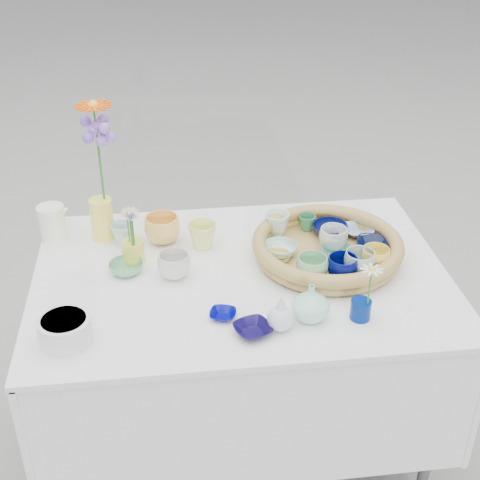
{
  "coord_description": "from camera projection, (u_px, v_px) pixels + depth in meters",
  "views": [
    {
      "loc": [
        -0.21,
        -1.69,
        1.9
      ],
      "look_at": [
        0.0,
        0.02,
        0.87
      ],
      "focal_mm": 50.0,
      "sensor_mm": 36.0,
      "label": 1
    }
  ],
  "objects": [
    {
      "name": "loose_ceramic_5",
      "position": [
        122.0,
        234.0,
        2.18
      ],
      "size": [
        0.08,
        0.08,
        0.07
      ],
      "primitive_type": "imported",
      "rotation": [
        0.0,
        0.0,
        -0.06
      ],
      "color": "#ABCEC5",
      "rests_on": "display_table"
    },
    {
      "name": "tray_ceramic_3",
      "position": [
        338.0,
        254.0,
        2.08
      ],
      "size": [
        0.11,
        0.11,
        0.03
      ],
      "primitive_type": "imported",
      "rotation": [
        0.0,
        0.0,
        0.07
      ],
      "color": "#44936D",
      "rests_on": "wicker_tray"
    },
    {
      "name": "tray_ceramic_4",
      "position": [
        312.0,
        268.0,
        1.96
      ],
      "size": [
        0.11,
        0.11,
        0.08
      ],
      "primitive_type": "imported",
      "rotation": [
        0.0,
        0.0,
        0.11
      ],
      "color": "#77BB88",
      "rests_on": "wicker_tray"
    },
    {
      "name": "daisy_posy",
      "position": [
        131.0,
        224.0,
        2.01
      ],
      "size": [
        0.1,
        0.1,
        0.14
      ],
      "primitive_type": null,
      "rotation": [
        0.0,
        0.0,
        -0.4
      ],
      "color": "silver",
      "rests_on": "daisy_cup"
    },
    {
      "name": "bud_vase_cobalt",
      "position": [
        361.0,
        310.0,
        1.83
      ],
      "size": [
        0.07,
        0.07,
        0.06
      ],
      "primitive_type": "cylinder",
      "rotation": [
        0.0,
        0.0,
        -0.36
      ],
      "color": "navy",
      "rests_on": "display_table"
    },
    {
      "name": "tray_ceramic_8",
      "position": [
        358.0,
        231.0,
        2.21
      ],
      "size": [
        0.11,
        0.11,
        0.02
      ],
      "primitive_type": "imported",
      "rotation": [
        0.0,
        0.0,
        0.14
      ],
      "color": "#8DA6C7",
      "rests_on": "wicker_tray"
    },
    {
      "name": "tray_ceramic_12",
      "position": [
        307.0,
        222.0,
        2.22
      ],
      "size": [
        0.06,
        0.06,
        0.05
      ],
      "primitive_type": "imported",
      "rotation": [
        0.0,
        0.0,
        0.1
      ],
      "color": "#2D7346",
      "rests_on": "wicker_tray"
    },
    {
      "name": "gerbera",
      "position": [
        99.0,
        154.0,
        2.09
      ],
      "size": [
        0.14,
        0.14,
        0.33
      ],
      "primitive_type": null,
      "rotation": [
        0.0,
        0.0,
        -0.06
      ],
      "color": "#FF5300",
      "rests_on": "tall_vase_yellow"
    },
    {
      "name": "fluted_bowl",
      "position": [
        65.0,
        330.0,
        1.74
      ],
      "size": [
        0.16,
        0.16,
        0.07
      ],
      "primitive_type": null,
      "rotation": [
        0.0,
        0.0,
        0.13
      ],
      "color": "silver",
      "rests_on": "display_table"
    },
    {
      "name": "ground",
      "position": [
        241.0,
        447.0,
        2.43
      ],
      "size": [
        80.0,
        80.0,
        0.0
      ],
      "primitive_type": "plane",
      "color": "#A2A298"
    },
    {
      "name": "loose_ceramic_2",
      "position": [
        126.0,
        268.0,
        2.04
      ],
      "size": [
        0.12,
        0.12,
        0.03
      ],
      "primitive_type": "imported",
      "rotation": [
        0.0,
        0.0,
        -0.15
      ],
      "color": "#66A778",
      "rests_on": "display_table"
    },
    {
      "name": "tray_ceramic_11",
      "position": [
        360.0,
        263.0,
        1.99
      ],
      "size": [
        0.11,
        0.11,
        0.07
      ],
      "primitive_type": "imported",
      "rotation": [
        0.0,
        0.0,
        0.2
      ],
      "color": "#A1C2BC",
      "rests_on": "wicker_tray"
    },
    {
      "name": "white_pitcher",
      "position": [
        52.0,
        223.0,
        2.19
      ],
      "size": [
        0.13,
        0.1,
        0.12
      ],
      "primitive_type": null,
      "rotation": [
        0.0,
        0.0,
        -0.09
      ],
      "color": "white",
      "rests_on": "display_table"
    },
    {
      "name": "loose_ceramic_1",
      "position": [
        202.0,
        235.0,
        2.15
      ],
      "size": [
        0.09,
        0.09,
        0.09
      ],
      "primitive_type": "imported",
      "rotation": [
        0.0,
        0.0,
        -0.03
      ],
      "color": "#ECEE79",
      "rests_on": "display_table"
    },
    {
      "name": "tray_ceramic_7",
      "position": [
        333.0,
        238.0,
        2.12
      ],
      "size": [
        0.11,
        0.11,
        0.07
      ],
      "primitive_type": "imported",
      "rotation": [
        0.0,
        0.0,
        0.18
      ],
      "color": "silver",
      "rests_on": "wicker_tray"
    },
    {
      "name": "tall_vase_yellow",
      "position": [
        102.0,
        219.0,
        2.19
      ],
      "size": [
        0.09,
        0.09,
        0.14
      ],
      "primitive_type": "cylinder",
      "rotation": [
        0.0,
        0.0,
        0.17
      ],
      "color": "#FFEA52",
      "rests_on": "display_table"
    },
    {
      "name": "tray_ceramic_9",
      "position": [
        342.0,
        268.0,
        1.97
      ],
      "size": [
        0.12,
        0.12,
        0.07
      ],
      "primitive_type": "imported",
      "rotation": [
        0.0,
        0.0,
        0.33
      ],
      "color": "#030850",
      "rests_on": "wicker_tray"
    },
    {
      "name": "tray_ceramic_0",
      "position": [
        330.0,
        230.0,
        2.2
      ],
      "size": [
        0.14,
        0.14,
        0.04
      ],
      "primitive_type": "imported",
      "rotation": [
        0.0,
        0.0,
        -0.29
      ],
      "color": "#071047",
      "rests_on": "wicker_tray"
    },
    {
      "name": "loose_ceramic_4",
      "position": [
        223.0,
        315.0,
        1.85
      ],
      "size": [
        0.09,
        0.09,
        0.02
      ],
      "primitive_type": "imported",
      "rotation": [
        0.0,
        0.0,
        -0.28
      ],
      "color": "#000277",
      "rests_on": "display_table"
    },
    {
      "name": "tray_ceramic_6",
      "position": [
        277.0,
        224.0,
        2.19
      ],
      "size": [
        0.1,
        0.1,
        0.08
      ],
      "primitive_type": "imported",
      "rotation": [
        0.0,
        0.0,
        -0.2
      ],
      "color": "silver",
      "rests_on": "wicker_tray"
    },
    {
      "name": "tray_ceramic_1",
      "position": [
        373.0,
        245.0,
        2.13
      ],
      "size": [
        0.13,
        0.13,
        0.03
      ],
      "primitive_type": "imported",
      "rotation": [
        0.0,
        0.0,
        -0.34
      ],
      "color": "black",
      "rests_on": "wicker_tray"
    },
    {
      "name": "tray_ceramic_5",
      "position": [
        280.0,
        250.0,
        2.09
      ],
      "size": [
        0.12,
        0.12,
        0.03
      ],
      "primitive_type": "imported",
      "rotation": [
        0.0,
        0.0,
        -0.15
      ],
      "color": "#A8DBCF",
      "rests_on": "wicker_tray"
    },
    {
      "name": "tray_ceramic_10",
      "position": [
        277.0,
        257.0,
        2.06
      ],
      "size": [
        0.1,
        0.1,
        0.03
      ],
      "primitive_type": "imported",
      "rotation": [
        0.0,
        0.0,
        0.27
      ],
      "color": "#DEC059",
      "rests_on": "wicker_tray"
    },
    {
      "name": "daisy_cup",
      "position": [
        133.0,
        252.0,
        2.08
      ],
      "size": [
        0.08,
        0.08,
        0.07
      ],
      "primitive_type": "cylinder",
      "rotation": [
        0.0,
        0.0,
        0.16
      ],
      "color": "#DEDB45",
      "rests_on": "display_table"
    },
    {
      "name": "display_table",
      "position": [
        241.0,
        447.0,
        2.43
      ],
      "size": [
        1.26,
        0.86,
        0.77
      ],
      "primitive_type": null,
      "color": "white",
      "rests_on": "ground"
    },
    {
      "name": "loose_ceramic_0",
      "position": [
        162.0,
        229.0,
        2.18
      ],
      "size": [
        0.14,
        0.14,
        0.09
      ],
      "primitive_type": "imported",
      "rotation": [
        0.0,
        0.0,
        0.22
      ],
      "color": "#F5BA55",
      "rests_on": "display_table"
    },
    {
      "name": "bud_vase_seafoam",
      "position": [
        311.0,
        302.0,
        1.82
      ],
      "size": [
        0.14,
        0.14,
        0.11
      ],
      "primitive_type": "imported",
      "rotation": [
        0.0,
        0.0,
        -0.41
      ],
      "color": "#A3E8C5",
      "rests_on": "display_table"
    },
    {
      "name": "tray_ceramic_2",
      "position": [
        375.0,
        258.0,
        2.02
      ],
      "size": [
        0.11,
        0.11,
        0.07
      ],
      "primitive_type": "imported",
      "rotation": [
        0.0,
        0.0,
        0.3
      ],
      "color": "#F6D24C",
      "rests_on": "wicker_tray"
    },
    {
      "name": "wicker_tray",
      "position": [
        327.0,
        248.0,
        2.1
      ],
      "size": [
        0.47,
        0.47,
        0.08
      ],
      "primitive_type": null,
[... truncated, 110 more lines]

